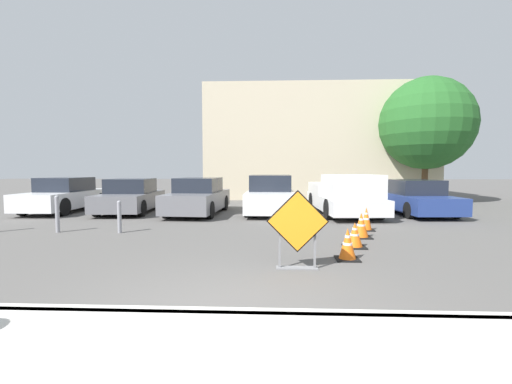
{
  "coord_description": "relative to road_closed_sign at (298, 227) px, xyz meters",
  "views": [
    {
      "loc": [
        0.53,
        -3.92,
        1.81
      ],
      "look_at": [
        -0.15,
        11.74,
        0.75
      ],
      "focal_mm": 24.0,
      "sensor_mm": 36.0,
      "label": 1
    }
  ],
  "objects": [
    {
      "name": "ground_plane",
      "position": [
        -1.01,
        7.82,
        -0.76
      ],
      "size": [
        96.0,
        96.0,
        0.0
      ],
      "primitive_type": "plane",
      "color": "#565451"
    },
    {
      "name": "curb_lip",
      "position": [
        -1.01,
        -2.18,
        -0.69
      ],
      "size": [
        24.86,
        0.2,
        0.14
      ],
      "color": "beige",
      "rests_on": "ground_plane"
    },
    {
      "name": "road_closed_sign",
      "position": [
        0.0,
        0.0,
        0.0
      ],
      "size": [
        1.13,
        0.2,
        1.44
      ],
      "color": "black",
      "rests_on": "ground_plane"
    },
    {
      "name": "traffic_cone_nearest",
      "position": [
        1.05,
        0.7,
        -0.45
      ],
      "size": [
        0.46,
        0.46,
        0.64
      ],
      "color": "black",
      "rests_on": "ground_plane"
    },
    {
      "name": "traffic_cone_second",
      "position": [
        1.46,
        1.79,
        -0.48
      ],
      "size": [
        0.49,
        0.49,
        0.58
      ],
      "color": "black",
      "rests_on": "ground_plane"
    },
    {
      "name": "traffic_cone_third",
      "position": [
        1.9,
        2.94,
        -0.44
      ],
      "size": [
        0.52,
        0.52,
        0.66
      ],
      "color": "black",
      "rests_on": "ground_plane"
    },
    {
      "name": "traffic_cone_fourth",
      "position": [
        2.33,
        4.02,
        -0.43
      ],
      "size": [
        0.44,
        0.44,
        0.68
      ],
      "color": "black",
      "rests_on": "ground_plane"
    },
    {
      "name": "parked_car_nearest",
      "position": [
        -9.25,
        8.03,
        -0.09
      ],
      "size": [
        1.87,
        4.41,
        1.45
      ],
      "rotation": [
        0.0,
        0.0,
        3.13
      ],
      "color": "silver",
      "rests_on": "ground_plane"
    },
    {
      "name": "parked_car_second",
      "position": [
        -6.34,
        7.89,
        -0.11
      ],
      "size": [
        2.12,
        4.23,
        1.4
      ],
      "rotation": [
        0.0,
        0.0,
        3.21
      ],
      "color": "slate",
      "rests_on": "ground_plane"
    },
    {
      "name": "parked_car_third",
      "position": [
        -3.42,
        7.54,
        -0.09
      ],
      "size": [
        2.05,
        4.42,
        1.45
      ],
      "rotation": [
        0.0,
        0.0,
        3.08
      ],
      "color": "slate",
      "rests_on": "ground_plane"
    },
    {
      "name": "parked_car_fourth",
      "position": [
        -0.5,
        8.1,
        -0.05
      ],
      "size": [
        1.97,
        4.7,
        1.56
      ],
      "rotation": [
        0.0,
        0.0,
        3.13
      ],
      "color": "white",
      "rests_on": "ground_plane"
    },
    {
      "name": "pickup_truck",
      "position": [
        2.44,
        7.45,
        -0.04
      ],
      "size": [
        2.32,
        5.38,
        1.6
      ],
      "rotation": [
        0.0,
        0.0,
        3.2
      ],
      "color": "silver",
      "rests_on": "ground_plane"
    },
    {
      "name": "parked_car_fifth",
      "position": [
        5.34,
        7.89,
        -0.13
      ],
      "size": [
        2.08,
        4.41,
        1.37
      ],
      "rotation": [
        0.0,
        0.0,
        3.19
      ],
      "color": "navy",
      "rests_on": "ground_plane"
    },
    {
      "name": "bollard_nearest",
      "position": [
        -4.76,
        3.31,
        -0.27
      ],
      "size": [
        0.12,
        0.12,
        0.92
      ],
      "color": "gray",
      "rests_on": "ground_plane"
    },
    {
      "name": "bollard_second",
      "position": [
        -6.56,
        3.31,
        -0.2
      ],
      "size": [
        0.12,
        0.12,
        1.06
      ],
      "color": "gray",
      "rests_on": "ground_plane"
    },
    {
      "name": "building_facade_backdrop",
      "position": [
        2.41,
        16.07,
        2.63
      ],
      "size": [
        13.67,
        5.0,
        6.79
      ],
      "color": "beige",
      "rests_on": "ground_plane"
    },
    {
      "name": "street_tree_behind_lot",
      "position": [
        7.85,
        12.79,
        3.47
      ],
      "size": [
        4.9,
        4.9,
        6.69
      ],
      "color": "#513823",
      "rests_on": "ground_plane"
    }
  ]
}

